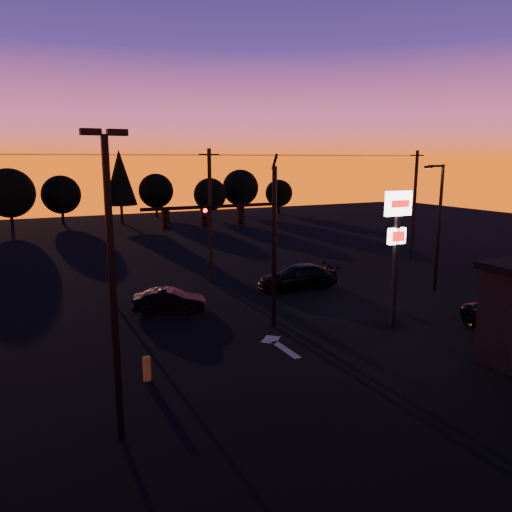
{
  "coord_description": "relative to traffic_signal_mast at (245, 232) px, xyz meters",
  "views": [
    {
      "loc": [
        -9.91,
        -17.21,
        8.36
      ],
      "look_at": [
        1.0,
        5.0,
        3.5
      ],
      "focal_mm": 35.0,
      "sensor_mm": 36.0,
      "label": 1
    }
  ],
  "objects": [
    {
      "name": "parking_lot_light",
      "position": [
        -7.4,
        -6.99,
        0.33
      ],
      "size": [
        1.25,
        0.3,
        9.14
      ],
      "color": "black",
      "rests_on": "ground"
    },
    {
      "name": "utility_pole_1",
      "position": [
        2.1,
        10.01,
        -0.34
      ],
      "size": [
        1.4,
        0.26,
        9.0
      ],
      "color": "black",
      "rests_on": "ground"
    },
    {
      "name": "tree_8",
      "position": [
        27.1,
        46.01,
        -1.82
      ],
      "size": [
        4.12,
        4.12,
        5.19
      ],
      "color": "black",
      "rests_on": "ground"
    },
    {
      "name": "tree_7",
      "position": [
        21.1,
        47.01,
        -0.88
      ],
      "size": [
        5.36,
        5.36,
        6.74
      ],
      "color": "black",
      "rests_on": "ground"
    },
    {
      "name": "secondary_signal",
      "position": [
        -4.9,
        7.49,
        -2.07
      ],
      "size": [
        0.3,
        0.31,
        4.35
      ],
      "color": "black",
      "rests_on": "ground"
    },
    {
      "name": "lane_arrow",
      "position": [
        0.6,
        -2.33,
        -4.93
      ],
      "size": [
        1.2,
        3.1,
        0.01
      ],
      "color": "beige",
      "rests_on": "ground"
    },
    {
      "name": "tree_6",
      "position": [
        15.1,
        44.01,
        -1.5
      ],
      "size": [
        4.54,
        4.54,
        5.71
      ],
      "color": "black",
      "rests_on": "ground"
    },
    {
      "name": "tree_2",
      "position": [
        -9.9,
        44.01,
        -0.57
      ],
      "size": [
        5.77,
        5.78,
        7.26
      ],
      "color": "black",
      "rests_on": "ground"
    },
    {
      "name": "utility_pole_2",
      "position": [
        20.1,
        10.01,
        -0.34
      ],
      "size": [
        1.4,
        0.26,
        9.0
      ],
      "color": "black",
      "rests_on": "ground"
    },
    {
      "name": "ground",
      "position": [
        0.1,
        -3.99,
        -4.94
      ],
      "size": [
        120.0,
        120.0,
        0.0
      ],
      "primitive_type": "plane",
      "color": "black",
      "rests_on": "ground"
    },
    {
      "name": "streetlight",
      "position": [
        14.01,
        1.51,
        -0.52
      ],
      "size": [
        1.55,
        0.35,
        8.0
      ],
      "color": "black",
      "rests_on": "ground"
    },
    {
      "name": "car_right",
      "position": [
        6.55,
        5.94,
        -4.17
      ],
      "size": [
        5.48,
        2.7,
        1.53
      ],
      "primitive_type": "imported",
      "rotation": [
        0.0,
        0.0,
        -1.68
      ],
      "color": "black",
      "rests_on": "ground"
    },
    {
      "name": "bollard",
      "position": [
        -5.69,
        -3.37,
        -4.46
      ],
      "size": [
        0.32,
        0.32,
        0.95
      ],
      "primitive_type": "cylinder",
      "color": "gold",
      "rests_on": "ground"
    },
    {
      "name": "car_mid",
      "position": [
        -2.41,
        4.7,
        -4.29
      ],
      "size": [
        4.18,
        2.64,
        1.3
      ],
      "primitive_type": "imported",
      "rotation": [
        0.0,
        0.0,
        1.22
      ],
      "color": "black",
      "rests_on": "ground"
    },
    {
      "name": "tree_3",
      "position": [
        -3.9,
        48.01,
        -1.19
      ],
      "size": [
        4.95,
        4.95,
        6.22
      ],
      "color": "black",
      "rests_on": "ground"
    },
    {
      "name": "pylon_sign",
      "position": [
        7.1,
        -2.49,
        -0.02
      ],
      "size": [
        1.5,
        0.28,
        6.8
      ],
      "color": "black",
      "rests_on": "ground"
    },
    {
      "name": "power_wires",
      "position": [
        2.1,
        10.01,
        3.63
      ],
      "size": [
        36.0,
        1.22,
        0.07
      ],
      "color": "black",
      "rests_on": "ground"
    },
    {
      "name": "tree_5",
      "position": [
        9.1,
        50.01,
        -1.19
      ],
      "size": [
        4.95,
        4.95,
        6.22
      ],
      "color": "black",
      "rests_on": "ground"
    },
    {
      "name": "traffic_signal_mast",
      "position": [
        0.0,
        0.0,
        0.0
      ],
      "size": [
        6.79,
        0.52,
        8.58
      ],
      "color": "black",
      "rests_on": "ground"
    },
    {
      "name": "tree_4",
      "position": [
        3.1,
        45.01,
        0.99
      ],
      "size": [
        4.18,
        4.18,
        9.5
      ],
      "color": "black",
      "rests_on": "ground"
    }
  ]
}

